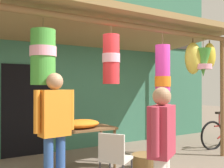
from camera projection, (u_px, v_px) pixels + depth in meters
The scene contains 8 objects.
shop_facade at pixel (72, 56), 6.61m from camera, with size 9.13×0.29×4.51m.
market_stall_canopy at pixel (115, 39), 5.40m from camera, with size 5.12×2.54×2.85m.
display_table at pixel (82, 133), 4.92m from camera, with size 1.21×0.61×0.76m.
flower_heap_on_table at pixel (82, 124), 4.88m from camera, with size 0.71×0.50×0.16m.
folding_chair at pixel (114, 156), 3.94m from camera, with size 0.56×0.56×0.84m.
wicker_basket_by_table at pixel (147, 162), 4.87m from camera, with size 0.54×0.54×0.29m, color brown.
customer_foreground at pixel (162, 144), 2.98m from camera, with size 0.51×0.40×1.51m.
shopper_by_bananas at pixel (55, 124), 3.68m from camera, with size 0.59×0.26×1.70m.
Camera 1 is at (-2.65, -3.70, 1.52)m, focal length 43.22 mm.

